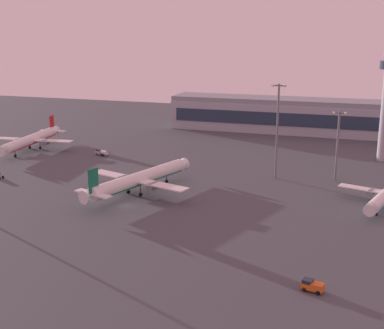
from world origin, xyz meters
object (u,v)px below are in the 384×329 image
baggage_tractor (312,286)px  fuel_truck (102,152)px  airplane_far_stand (139,179)px  airplane_mid_apron (32,140)px  apron_light_west (338,141)px  apron_light_east (277,126)px

baggage_tractor → fuel_truck: bearing=59.2°
airplane_far_stand → fuel_truck: 54.43m
fuel_truck → airplane_far_stand: bearing=-112.3°
airplane_mid_apron → apron_light_west: bearing=170.7°
fuel_truck → apron_light_east: 74.46m
fuel_truck → airplane_mid_apron: bearing=118.8°
fuel_truck → baggage_tractor: bearing=-106.2°
airplane_mid_apron → baggage_tractor: airplane_mid_apron is taller
airplane_far_stand → fuel_truck: (-35.05, 41.53, -3.12)m
airplane_far_stand → baggage_tractor: bearing=-22.0°
fuel_truck → apron_light_west: (91.03, -7.52, 12.03)m
airplane_far_stand → airplane_mid_apron: 78.64m
baggage_tractor → apron_light_east: 80.70m
apron_light_west → baggage_tractor: bearing=-89.4°
fuel_truck → apron_light_east: bearing=-71.5°
baggage_tractor → apron_light_east: size_ratio=0.14×
airplane_mid_apron → apron_light_west: apron_light_west is taller
fuel_truck → apron_light_west: apron_light_west is taller
airplane_mid_apron → baggage_tractor: size_ratio=10.21×
apron_light_east → fuel_truck: bearing=171.0°
baggage_tractor → fuel_truck: fuel_truck is taller
airplane_far_stand → fuel_truck: size_ratio=6.90×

